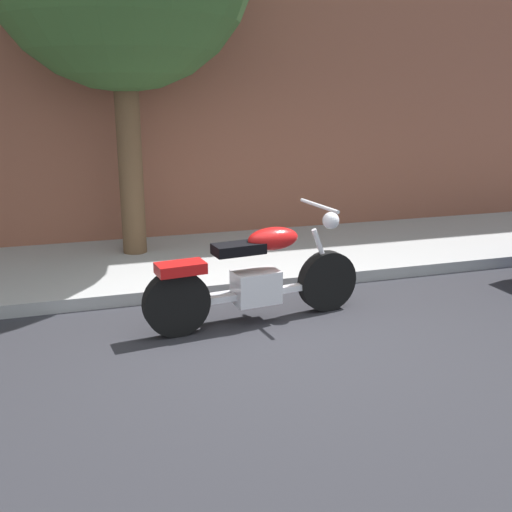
{
  "coord_description": "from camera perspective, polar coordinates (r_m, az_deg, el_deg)",
  "views": [
    {
      "loc": [
        -1.6,
        -4.78,
        2.19
      ],
      "look_at": [
        0.01,
        0.4,
        0.67
      ],
      "focal_mm": 41.49,
      "sensor_mm": 36.0,
      "label": 1
    }
  ],
  "objects": [
    {
      "name": "motorcycle",
      "position": [
        5.7,
        -0.04,
        -2.1
      ],
      "size": [
        2.22,
        0.7,
        1.12
      ],
      "color": "black",
      "rests_on": "ground"
    },
    {
      "name": "sidewalk",
      "position": [
        7.67,
        -4.58,
        -0.43
      ],
      "size": [
        20.99,
        2.44,
        0.14
      ],
      "primitive_type": "cube",
      "color": "#9A9A9A",
      "rests_on": "ground"
    },
    {
      "name": "ground_plane",
      "position": [
        5.49,
        1.13,
        -7.84
      ],
      "size": [
        60.0,
        60.0,
        0.0
      ],
      "primitive_type": "plane",
      "color": "#28282D"
    }
  ]
}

